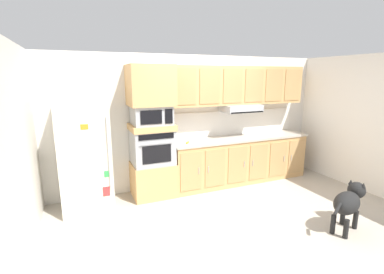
{
  "coord_description": "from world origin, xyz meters",
  "views": [
    {
      "loc": [
        -2.16,
        -3.88,
        2.11
      ],
      "look_at": [
        -0.3,
        0.48,
        1.07
      ],
      "focal_mm": 26.12,
      "sensor_mm": 36.0,
      "label": 1
    }
  ],
  "objects_px": {
    "refrigerator": "(85,156)",
    "microwave": "(151,115)",
    "built_in_oven": "(152,147)",
    "dog": "(349,201)",
    "screwdriver": "(188,143)"
  },
  "relations": [
    {
      "from": "built_in_oven",
      "to": "microwave",
      "type": "bearing_deg",
      "value": -0.77
    },
    {
      "from": "built_in_oven",
      "to": "dog",
      "type": "xyz_separation_m",
      "value": [
        2.19,
        -2.18,
        -0.48
      ]
    },
    {
      "from": "refrigerator",
      "to": "screwdriver",
      "type": "relative_size",
      "value": 10.44
    },
    {
      "from": "refrigerator",
      "to": "microwave",
      "type": "height_order",
      "value": "refrigerator"
    },
    {
      "from": "screwdriver",
      "to": "microwave",
      "type": "bearing_deg",
      "value": 172.14
    },
    {
      "from": "microwave",
      "to": "dog",
      "type": "height_order",
      "value": "microwave"
    },
    {
      "from": "built_in_oven",
      "to": "screwdriver",
      "type": "height_order",
      "value": "built_in_oven"
    },
    {
      "from": "refrigerator",
      "to": "screwdriver",
      "type": "bearing_deg",
      "value": -0.68
    },
    {
      "from": "screwdriver",
      "to": "dog",
      "type": "distance_m",
      "value": 2.66
    },
    {
      "from": "refrigerator",
      "to": "microwave",
      "type": "bearing_deg",
      "value": 3.47
    },
    {
      "from": "microwave",
      "to": "dog",
      "type": "xyz_separation_m",
      "value": [
        2.19,
        -2.18,
        -1.04
      ]
    },
    {
      "from": "dog",
      "to": "screwdriver",
      "type": "bearing_deg",
      "value": 106.7
    },
    {
      "from": "built_in_oven",
      "to": "microwave",
      "type": "distance_m",
      "value": 0.56
    },
    {
      "from": "refrigerator",
      "to": "microwave",
      "type": "xyz_separation_m",
      "value": [
        1.11,
        0.07,
        0.58
      ]
    },
    {
      "from": "refrigerator",
      "to": "dog",
      "type": "distance_m",
      "value": 3.95
    }
  ]
}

